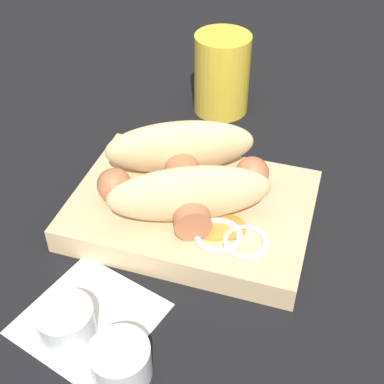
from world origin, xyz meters
TOP-DOWN VIEW (x-y plane):
  - ground_plane at (0.00, 0.00)m, footprint 3.00×3.00m
  - food_tray at (0.00, 0.00)m, footprint 0.23×0.17m
  - bread_roll at (-0.01, 0.01)m, footprint 0.19×0.17m
  - sausage at (-0.01, 0.01)m, footprint 0.16×0.14m
  - pickled_veggies at (0.05, -0.04)m, footprint 0.08×0.06m
  - napkin at (-0.05, -0.14)m, footprint 0.13×0.13m
  - condiment_cup_near at (-0.06, -0.16)m, footprint 0.05×0.05m
  - condiment_cup_far at (-0.00, -0.18)m, footprint 0.05×0.05m
  - drink_glass at (-0.03, 0.21)m, footprint 0.07×0.07m

SIDE VIEW (x-z plane):
  - ground_plane at x=0.00m, z-range 0.00..0.00m
  - napkin at x=-0.05m, z-range 0.00..0.00m
  - food_tray at x=0.00m, z-range 0.00..0.03m
  - condiment_cup_near at x=-0.06m, z-range 0.00..0.03m
  - condiment_cup_far at x=0.00m, z-range 0.00..0.03m
  - pickled_veggies at x=0.05m, z-range 0.03..0.03m
  - sausage at x=-0.01m, z-range 0.03..0.06m
  - drink_glass at x=-0.03m, z-range 0.00..0.10m
  - bread_roll at x=-0.01m, z-range 0.03..0.09m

